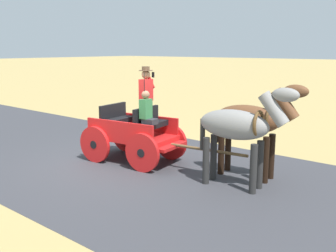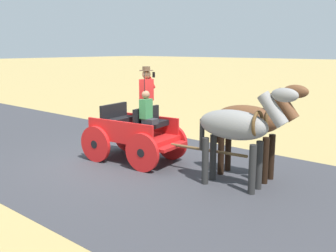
{
  "view_description": "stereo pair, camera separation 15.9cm",
  "coord_description": "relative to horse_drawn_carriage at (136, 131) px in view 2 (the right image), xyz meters",
  "views": [
    {
      "loc": [
        6.72,
        7.43,
        2.96
      ],
      "look_at": [
        -0.39,
        1.55,
        1.1
      ],
      "focal_mm": 41.42,
      "sensor_mm": 36.0,
      "label": 1
    },
    {
      "loc": [
        6.62,
        7.55,
        2.96
      ],
      "look_at": [
        -0.39,
        1.55,
        1.1
      ],
      "focal_mm": 41.42,
      "sensor_mm": 36.0,
      "label": 2
    }
  ],
  "objects": [
    {
      "name": "ground_plane",
      "position": [
        0.41,
        -0.44,
        -0.82
      ],
      "size": [
        200.0,
        200.0,
        0.0
      ],
      "primitive_type": "plane",
      "color": "tan"
    },
    {
      "name": "road_surface",
      "position": [
        0.41,
        -0.44,
        -0.81
      ],
      "size": [
        6.74,
        160.0,
        0.01
      ],
      "primitive_type": "cube",
      "color": "#38383D",
      "rests_on": "ground"
    },
    {
      "name": "horse_drawn_carriage",
      "position": [
        0.0,
        0.0,
        0.0
      ],
      "size": [
        1.7,
        4.51,
        2.5
      ],
      "color": "red",
      "rests_on": "ground"
    },
    {
      "name": "horse_near_side",
      "position": [
        -0.75,
        2.96,
        0.51
      ],
      "size": [
        0.69,
        2.14,
        2.21
      ],
      "color": "brown",
      "rests_on": "ground"
    },
    {
      "name": "horse_off_side",
      "position": [
        0.02,
        3.05,
        0.51
      ],
      "size": [
        0.72,
        2.14,
        2.21
      ],
      "color": "gray",
      "rests_on": "ground"
    }
  ]
}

